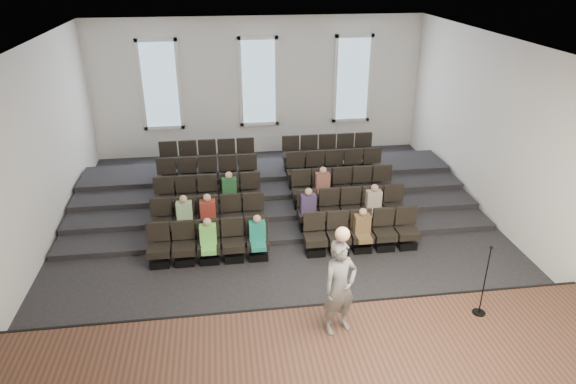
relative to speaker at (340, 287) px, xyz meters
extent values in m
plane|color=black|center=(-0.49, 4.09, -1.44)|extent=(14.00, 14.00, 0.00)
cube|color=white|center=(-0.49, 4.09, 3.57)|extent=(12.00, 14.00, 0.02)
cube|color=white|center=(-0.49, 11.11, 1.06)|extent=(12.00, 0.04, 5.00)
cube|color=white|center=(-0.49, -2.93, 1.06)|extent=(12.00, 0.04, 5.00)
cube|color=white|center=(-6.51, 4.09, 1.06)|extent=(0.04, 14.00, 5.00)
cube|color=white|center=(5.53, 4.09, 1.06)|extent=(0.04, 14.00, 5.00)
cube|color=#4C3020|center=(-0.49, -1.01, -1.19)|extent=(11.80, 3.60, 0.50)
cube|color=black|center=(-0.49, 0.76, -1.19)|extent=(11.80, 0.06, 0.52)
cube|color=black|center=(-0.49, 6.41, -1.37)|extent=(11.80, 4.80, 0.15)
cube|color=black|center=(-0.49, 6.94, -1.29)|extent=(11.80, 3.75, 0.30)
cube|color=black|center=(-0.49, 7.46, -1.22)|extent=(11.80, 2.70, 0.45)
cube|color=black|center=(-0.49, 7.99, -1.14)|extent=(11.80, 1.65, 0.60)
cube|color=black|center=(-3.62, 3.49, -1.34)|extent=(0.47, 0.43, 0.20)
cube|color=black|center=(-3.62, 3.49, -1.03)|extent=(0.55, 0.50, 0.19)
cube|color=black|center=(-3.62, 3.70, -0.62)|extent=(0.55, 0.08, 0.50)
cube|color=black|center=(-3.02, 3.49, -1.34)|extent=(0.47, 0.43, 0.20)
cube|color=black|center=(-3.02, 3.49, -1.03)|extent=(0.55, 0.50, 0.19)
cube|color=black|center=(-3.02, 3.70, -0.62)|extent=(0.55, 0.08, 0.50)
cube|color=black|center=(-2.42, 3.49, -1.34)|extent=(0.47, 0.43, 0.20)
cube|color=black|center=(-2.42, 3.49, -1.03)|extent=(0.55, 0.50, 0.19)
cube|color=black|center=(-2.42, 3.70, -0.62)|extent=(0.55, 0.08, 0.50)
cube|color=black|center=(-1.82, 3.49, -1.34)|extent=(0.47, 0.43, 0.20)
cube|color=black|center=(-1.82, 3.49, -1.03)|extent=(0.55, 0.50, 0.19)
cube|color=black|center=(-1.82, 3.70, -0.62)|extent=(0.55, 0.08, 0.50)
cube|color=black|center=(-1.22, 3.49, -1.34)|extent=(0.47, 0.43, 0.20)
cube|color=black|center=(-1.22, 3.49, -1.03)|extent=(0.55, 0.50, 0.19)
cube|color=black|center=(-1.22, 3.70, -0.62)|extent=(0.55, 0.08, 0.50)
cube|color=black|center=(0.23, 3.49, -1.34)|extent=(0.47, 0.43, 0.20)
cube|color=black|center=(0.23, 3.49, -1.03)|extent=(0.55, 0.50, 0.19)
cube|color=black|center=(0.23, 3.70, -0.62)|extent=(0.55, 0.08, 0.50)
cube|color=black|center=(0.83, 3.49, -1.34)|extent=(0.47, 0.43, 0.20)
cube|color=black|center=(0.83, 3.49, -1.03)|extent=(0.55, 0.50, 0.19)
cube|color=black|center=(0.83, 3.70, -0.62)|extent=(0.55, 0.08, 0.50)
cube|color=black|center=(1.43, 3.49, -1.34)|extent=(0.47, 0.43, 0.20)
cube|color=black|center=(1.43, 3.49, -1.03)|extent=(0.55, 0.50, 0.19)
cube|color=black|center=(1.43, 3.70, -0.62)|extent=(0.55, 0.08, 0.50)
cube|color=black|center=(2.03, 3.49, -1.34)|extent=(0.47, 0.43, 0.20)
cube|color=black|center=(2.03, 3.49, -1.03)|extent=(0.55, 0.50, 0.19)
cube|color=black|center=(2.03, 3.70, -0.62)|extent=(0.55, 0.08, 0.50)
cube|color=black|center=(2.63, 3.49, -1.34)|extent=(0.47, 0.43, 0.20)
cube|color=black|center=(2.63, 3.49, -1.03)|extent=(0.55, 0.50, 0.19)
cube|color=black|center=(2.63, 3.70, -0.62)|extent=(0.55, 0.08, 0.50)
cube|color=black|center=(-3.62, 4.54, -1.19)|extent=(0.47, 0.43, 0.20)
cube|color=black|center=(-3.62, 4.54, -0.88)|extent=(0.55, 0.50, 0.19)
cube|color=black|center=(-3.62, 4.75, -0.47)|extent=(0.55, 0.08, 0.50)
cube|color=black|center=(-3.02, 4.54, -1.19)|extent=(0.47, 0.43, 0.20)
cube|color=black|center=(-3.02, 4.54, -0.88)|extent=(0.55, 0.50, 0.19)
cube|color=black|center=(-3.02, 4.75, -0.47)|extent=(0.55, 0.08, 0.50)
cube|color=black|center=(-2.42, 4.54, -1.19)|extent=(0.47, 0.43, 0.20)
cube|color=black|center=(-2.42, 4.54, -0.88)|extent=(0.55, 0.50, 0.19)
cube|color=black|center=(-2.42, 4.75, -0.47)|extent=(0.55, 0.08, 0.50)
cube|color=black|center=(-1.82, 4.54, -1.19)|extent=(0.47, 0.43, 0.20)
cube|color=black|center=(-1.82, 4.54, -0.88)|extent=(0.55, 0.50, 0.19)
cube|color=black|center=(-1.82, 4.75, -0.47)|extent=(0.55, 0.08, 0.50)
cube|color=black|center=(-1.22, 4.54, -1.19)|extent=(0.47, 0.43, 0.20)
cube|color=black|center=(-1.22, 4.54, -0.88)|extent=(0.55, 0.50, 0.19)
cube|color=black|center=(-1.22, 4.75, -0.47)|extent=(0.55, 0.08, 0.50)
cube|color=black|center=(0.23, 4.54, -1.19)|extent=(0.47, 0.43, 0.20)
cube|color=black|center=(0.23, 4.54, -0.88)|extent=(0.55, 0.50, 0.19)
cube|color=black|center=(0.23, 4.75, -0.47)|extent=(0.55, 0.08, 0.50)
cube|color=black|center=(0.83, 4.54, -1.19)|extent=(0.47, 0.43, 0.20)
cube|color=black|center=(0.83, 4.54, -0.88)|extent=(0.55, 0.50, 0.19)
cube|color=black|center=(0.83, 4.75, -0.47)|extent=(0.55, 0.08, 0.50)
cube|color=black|center=(1.43, 4.54, -1.19)|extent=(0.47, 0.43, 0.20)
cube|color=black|center=(1.43, 4.54, -0.88)|extent=(0.55, 0.50, 0.19)
cube|color=black|center=(1.43, 4.75, -0.47)|extent=(0.55, 0.08, 0.50)
cube|color=black|center=(2.03, 4.54, -1.19)|extent=(0.47, 0.43, 0.20)
cube|color=black|center=(2.03, 4.54, -0.88)|extent=(0.55, 0.50, 0.19)
cube|color=black|center=(2.03, 4.75, -0.47)|extent=(0.55, 0.08, 0.50)
cube|color=black|center=(2.63, 4.54, -1.19)|extent=(0.47, 0.43, 0.20)
cube|color=black|center=(2.63, 4.54, -0.88)|extent=(0.55, 0.50, 0.19)
cube|color=black|center=(2.63, 4.75, -0.47)|extent=(0.55, 0.08, 0.50)
cube|color=black|center=(-3.62, 5.59, -1.04)|extent=(0.47, 0.42, 0.20)
cube|color=black|center=(-3.62, 5.59, -0.73)|extent=(0.55, 0.50, 0.19)
cube|color=black|center=(-3.62, 5.80, -0.32)|extent=(0.55, 0.08, 0.50)
cube|color=black|center=(-3.02, 5.59, -1.04)|extent=(0.47, 0.42, 0.20)
cube|color=black|center=(-3.02, 5.59, -0.73)|extent=(0.55, 0.50, 0.19)
cube|color=black|center=(-3.02, 5.80, -0.32)|extent=(0.55, 0.08, 0.50)
cube|color=black|center=(-2.42, 5.59, -1.04)|extent=(0.47, 0.42, 0.20)
cube|color=black|center=(-2.42, 5.59, -0.73)|extent=(0.55, 0.50, 0.19)
cube|color=black|center=(-2.42, 5.80, -0.32)|extent=(0.55, 0.08, 0.50)
cube|color=black|center=(-1.82, 5.59, -1.04)|extent=(0.47, 0.42, 0.20)
cube|color=black|center=(-1.82, 5.59, -0.73)|extent=(0.55, 0.50, 0.19)
cube|color=black|center=(-1.82, 5.80, -0.32)|extent=(0.55, 0.08, 0.50)
cube|color=black|center=(-1.22, 5.59, -1.04)|extent=(0.47, 0.42, 0.20)
cube|color=black|center=(-1.22, 5.59, -0.73)|extent=(0.55, 0.50, 0.19)
cube|color=black|center=(-1.22, 5.80, -0.32)|extent=(0.55, 0.08, 0.50)
cube|color=black|center=(0.23, 5.59, -1.04)|extent=(0.47, 0.42, 0.20)
cube|color=black|center=(0.23, 5.59, -0.73)|extent=(0.55, 0.50, 0.19)
cube|color=black|center=(0.23, 5.80, -0.32)|extent=(0.55, 0.08, 0.50)
cube|color=black|center=(0.83, 5.59, -1.04)|extent=(0.47, 0.42, 0.20)
cube|color=black|center=(0.83, 5.59, -0.73)|extent=(0.55, 0.50, 0.19)
cube|color=black|center=(0.83, 5.80, -0.32)|extent=(0.55, 0.08, 0.50)
cube|color=black|center=(1.43, 5.59, -1.04)|extent=(0.47, 0.42, 0.20)
cube|color=black|center=(1.43, 5.59, -0.73)|extent=(0.55, 0.50, 0.19)
cube|color=black|center=(1.43, 5.80, -0.32)|extent=(0.55, 0.08, 0.50)
cube|color=black|center=(2.03, 5.59, -1.04)|extent=(0.47, 0.42, 0.20)
cube|color=black|center=(2.03, 5.59, -0.73)|extent=(0.55, 0.50, 0.19)
cube|color=black|center=(2.03, 5.80, -0.32)|extent=(0.55, 0.08, 0.50)
cube|color=black|center=(2.63, 5.59, -1.04)|extent=(0.47, 0.42, 0.20)
cube|color=black|center=(2.63, 5.59, -0.73)|extent=(0.55, 0.50, 0.19)
cube|color=black|center=(2.63, 5.80, -0.32)|extent=(0.55, 0.08, 0.50)
cube|color=black|center=(-3.62, 6.64, -0.89)|extent=(0.47, 0.42, 0.20)
cube|color=black|center=(-3.62, 6.64, -0.58)|extent=(0.55, 0.50, 0.19)
cube|color=black|center=(-3.62, 6.85, -0.17)|extent=(0.55, 0.08, 0.50)
cube|color=black|center=(-3.02, 6.64, -0.89)|extent=(0.47, 0.42, 0.20)
cube|color=black|center=(-3.02, 6.64, -0.58)|extent=(0.55, 0.50, 0.19)
cube|color=black|center=(-3.02, 6.85, -0.17)|extent=(0.55, 0.08, 0.50)
cube|color=black|center=(-2.42, 6.64, -0.89)|extent=(0.47, 0.42, 0.20)
cube|color=black|center=(-2.42, 6.64, -0.58)|extent=(0.55, 0.50, 0.19)
cube|color=black|center=(-2.42, 6.85, -0.17)|extent=(0.55, 0.08, 0.50)
cube|color=black|center=(-1.82, 6.64, -0.89)|extent=(0.47, 0.42, 0.20)
cube|color=black|center=(-1.82, 6.64, -0.58)|extent=(0.55, 0.50, 0.19)
cube|color=black|center=(-1.82, 6.85, -0.17)|extent=(0.55, 0.08, 0.50)
cube|color=black|center=(-1.22, 6.64, -0.89)|extent=(0.47, 0.42, 0.20)
cube|color=black|center=(-1.22, 6.64, -0.58)|extent=(0.55, 0.50, 0.19)
cube|color=black|center=(-1.22, 6.85, -0.17)|extent=(0.55, 0.08, 0.50)
cube|color=black|center=(0.23, 6.64, -0.89)|extent=(0.47, 0.42, 0.20)
cube|color=black|center=(0.23, 6.64, -0.58)|extent=(0.55, 0.50, 0.19)
cube|color=black|center=(0.23, 6.85, -0.17)|extent=(0.55, 0.08, 0.50)
cube|color=black|center=(0.83, 6.64, -0.89)|extent=(0.47, 0.42, 0.20)
cube|color=black|center=(0.83, 6.64, -0.58)|extent=(0.55, 0.50, 0.19)
cube|color=black|center=(0.83, 6.85, -0.17)|extent=(0.55, 0.08, 0.50)
cube|color=black|center=(1.43, 6.64, -0.89)|extent=(0.47, 0.42, 0.20)
cube|color=black|center=(1.43, 6.64, -0.58)|extent=(0.55, 0.50, 0.19)
cube|color=black|center=(1.43, 6.85, -0.17)|extent=(0.55, 0.08, 0.50)
cube|color=black|center=(2.03, 6.64, -0.89)|extent=(0.47, 0.42, 0.20)
cube|color=black|center=(2.03, 6.64, -0.58)|extent=(0.55, 0.50, 0.19)
cube|color=black|center=(2.03, 6.85, -0.17)|extent=(0.55, 0.08, 0.50)
cube|color=black|center=(2.63, 6.64, -0.89)|extent=(0.47, 0.42, 0.20)
cube|color=black|center=(2.63, 6.64, -0.58)|extent=(0.55, 0.50, 0.19)
cube|color=black|center=(2.63, 6.85, -0.17)|extent=(0.55, 0.08, 0.50)
cube|color=black|center=(-3.62, 7.69, -0.74)|extent=(0.47, 0.42, 0.20)
cube|color=black|center=(-3.62, 7.69, -0.43)|extent=(0.55, 0.50, 0.19)
cube|color=black|center=(-3.62, 7.90, -0.02)|extent=(0.55, 0.08, 0.50)
cube|color=black|center=(-3.02, 7.69, -0.74)|extent=(0.47, 0.42, 0.20)
cube|color=black|center=(-3.02, 7.69, -0.43)|extent=(0.55, 0.50, 0.19)
cube|color=black|center=(-3.02, 7.90, -0.02)|extent=(0.55, 0.08, 0.50)
cube|color=black|center=(-2.42, 7.69, -0.74)|extent=(0.47, 0.42, 0.20)
cube|color=black|center=(-2.42, 7.69, -0.43)|extent=(0.55, 0.50, 0.19)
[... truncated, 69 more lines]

